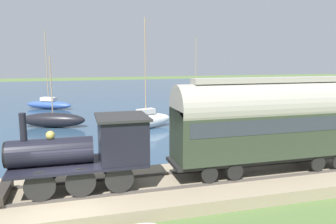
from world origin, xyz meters
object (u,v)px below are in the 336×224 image
steam_locomotive (94,147)px  sailboat_blue (49,104)px  passenger_coach (269,119)px  sailboat_yellow (195,93)px  sailboat_black (53,120)px  sailboat_white (146,120)px  rowboat_mid_harbor (62,140)px

steam_locomotive → sailboat_blue: (28.46, 4.01, -1.80)m
passenger_coach → sailboat_yellow: bearing=-14.8°
sailboat_blue → steam_locomotive: bearing=-142.8°
passenger_coach → sailboat_black: 20.26m
sailboat_white → steam_locomotive: bearing=135.8°
steam_locomotive → sailboat_yellow: bearing=-26.5°
passenger_coach → sailboat_blue: bearing=23.4°
steam_locomotive → sailboat_white: sailboat_white is taller
sailboat_yellow → rowboat_mid_harbor: sailboat_yellow is taller
steam_locomotive → sailboat_white: 14.96m
sailboat_blue → sailboat_black: 11.73m
steam_locomotive → sailboat_white: bearing=-20.0°
sailboat_yellow → passenger_coach: bearing=157.5°
sailboat_yellow → sailboat_white: (-21.33, 12.49, 0.14)m
passenger_coach → sailboat_blue: (28.46, 12.29, -2.57)m
steam_locomotive → passenger_coach: (0.00, -8.29, 0.77)m
passenger_coach → sailboat_blue: sailboat_blue is taller
passenger_coach → sailboat_yellow: 36.60m
passenger_coach → rowboat_mid_harbor: 15.15m
passenger_coach → sailboat_yellow: (35.30, -9.30, -2.55)m
passenger_coach → sailboat_yellow: size_ratio=1.05×
sailboat_white → rowboat_mid_harbor: sailboat_white is taller
sailboat_yellow → sailboat_white: 24.72m
passenger_coach → sailboat_white: sailboat_white is taller
steam_locomotive → passenger_coach: 8.32m
sailboat_yellow → rowboat_mid_harbor: 31.22m
passenger_coach → sailboat_yellow: sailboat_yellow is taller
steam_locomotive → sailboat_yellow: sailboat_yellow is taller
sailboat_yellow → sailboat_blue: 22.66m
sailboat_blue → sailboat_black: (-11.66, -1.23, 0.09)m
passenger_coach → sailboat_blue: size_ratio=1.05×
steam_locomotive → sailboat_blue: size_ratio=0.65×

